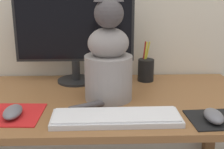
# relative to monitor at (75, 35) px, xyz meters

# --- Properties ---
(desk) EXTENTS (1.26, 0.63, 0.70)m
(desk) POSITION_rel_monitor_xyz_m (0.07, -0.22, -0.32)
(desk) COLOR brown
(desk) RESTS_ON ground_plane
(monitor) EXTENTS (0.52, 0.17, 0.38)m
(monitor) POSITION_rel_monitor_xyz_m (0.00, 0.00, 0.00)
(monitor) COLOR black
(monitor) RESTS_ON desk
(keyboard) EXTENTS (0.43, 0.14, 0.02)m
(keyboard) POSITION_rel_monitor_xyz_m (0.16, -0.42, -0.20)
(keyboard) COLOR silver
(keyboard) RESTS_ON desk
(mousepad_left) EXTENTS (0.23, 0.20, 0.00)m
(mousepad_left) POSITION_rel_monitor_xyz_m (-0.20, -0.36, -0.21)
(mousepad_left) COLOR red
(mousepad_left) RESTS_ON desk
(mousepad_right) EXTENTS (0.19, 0.17, 0.00)m
(mousepad_right) POSITION_rel_monitor_xyz_m (0.50, -0.43, -0.21)
(mousepad_right) COLOR black
(mousepad_right) RESTS_ON desk
(computer_mouse_left) EXTENTS (0.06, 0.11, 0.03)m
(computer_mouse_left) POSITION_rel_monitor_xyz_m (-0.19, -0.38, -0.19)
(computer_mouse_left) COLOR slate
(computer_mouse_left) RESTS_ON mousepad_left
(computer_mouse_right) EXTENTS (0.06, 0.11, 0.04)m
(computer_mouse_right) POSITION_rel_monitor_xyz_m (0.48, -0.45, -0.19)
(computer_mouse_right) COLOR slate
(computer_mouse_right) RESTS_ON mousepad_right
(cat) EXTENTS (0.25, 0.26, 0.42)m
(cat) POSITION_rel_monitor_xyz_m (0.14, -0.22, -0.06)
(cat) COLOR gray
(cat) RESTS_ON desk
(pen_cup) EXTENTS (0.07, 0.07, 0.18)m
(pen_cup) POSITION_rel_monitor_xyz_m (0.32, 0.00, -0.16)
(pen_cup) COLOR black
(pen_cup) RESTS_ON desk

